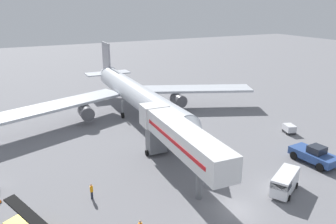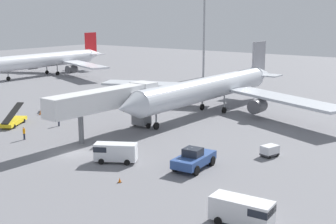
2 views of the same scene
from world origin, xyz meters
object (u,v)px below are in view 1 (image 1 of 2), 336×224
object	(u,v)px
baggage_cart_mid_left	(289,129)
ground_crew_worker_foreground	(92,191)
jet_bridge	(177,135)
pushback_tug	(314,155)
airplane_at_gate	(135,94)
service_van_mid_right	(285,182)

from	to	relation	value
baggage_cart_mid_left	ground_crew_worker_foreground	world-z (taller)	ground_crew_worker_foreground
jet_bridge	pushback_tug	world-z (taller)	jet_bridge
ground_crew_worker_foreground	jet_bridge	bearing A→B (deg)	3.31
jet_bridge	pushback_tug	distance (m)	18.60
jet_bridge	baggage_cart_mid_left	size ratio (longest dim) A/B	8.06
airplane_at_gate	service_van_mid_right	bearing A→B (deg)	-80.67
airplane_at_gate	service_van_mid_right	world-z (taller)	airplane_at_gate
airplane_at_gate	jet_bridge	bearing A→B (deg)	-98.93
airplane_at_gate	service_van_mid_right	size ratio (longest dim) A/B	9.41
jet_bridge	ground_crew_worker_foreground	xyz separation A→B (m)	(-10.48, -0.61, -4.21)
service_van_mid_right	baggage_cart_mid_left	bearing A→B (deg)	42.72
service_van_mid_right	baggage_cart_mid_left	distance (m)	18.90
airplane_at_gate	jet_bridge	xyz separation A→B (m)	(-3.51, -22.33, 0.82)
jet_bridge	baggage_cart_mid_left	xyz separation A→B (m)	(22.51, 3.97, -4.38)
jet_bridge	pushback_tug	bearing A→B (deg)	-16.82
airplane_at_gate	baggage_cart_mid_left	size ratio (longest dim) A/B	20.33
baggage_cart_mid_left	airplane_at_gate	bearing A→B (deg)	135.98
airplane_at_gate	baggage_cart_mid_left	distance (m)	26.67
pushback_tug	baggage_cart_mid_left	world-z (taller)	pushback_tug
airplane_at_gate	baggage_cart_mid_left	bearing A→B (deg)	-44.02
jet_bridge	service_van_mid_right	xyz separation A→B (m)	(8.63, -8.85, -3.85)
pushback_tug	service_van_mid_right	xyz separation A→B (m)	(-8.75, -3.60, 0.17)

